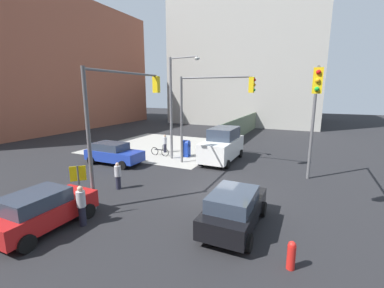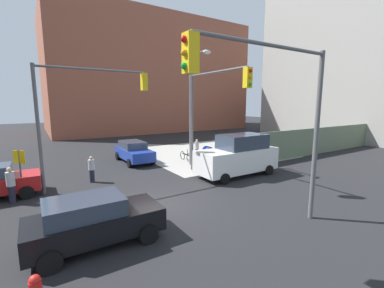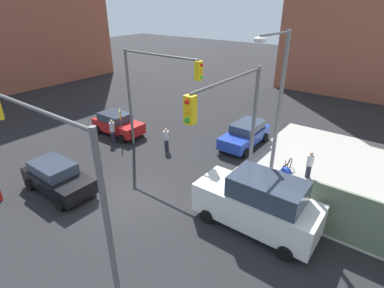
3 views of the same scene
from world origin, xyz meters
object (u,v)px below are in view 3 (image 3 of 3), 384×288
object	(u,v)px
traffic_signal_nw_corner	(154,84)
mailbox_blue	(283,181)
street_lamp_corner	(276,102)
pedestrian_waiting	(310,164)
bicycle_leaning_on_fence	(286,167)
pedestrian_crossing	(166,139)
traffic_signal_ne_corner	(233,118)
hatchback_black	(57,177)
van_white_delivery	(258,203)
coupe_red	(118,124)
bicycle_at_crosswalk	(127,125)
hatchback_blue	(245,134)
traffic_signal_se_corner	(53,164)
pedestrian_walking_north	(112,131)

from	to	relation	value
traffic_signal_nw_corner	mailbox_blue	size ratio (longest dim) A/B	4.55
street_lamp_corner	pedestrian_waiting	bearing A→B (deg)	50.11
bicycle_leaning_on_fence	pedestrian_crossing	bearing A→B (deg)	-165.28
traffic_signal_ne_corner	mailbox_blue	world-z (taller)	traffic_signal_ne_corner
traffic_signal_nw_corner	pedestrian_waiting	world-z (taller)	traffic_signal_nw_corner
hatchback_black	van_white_delivery	distance (m)	10.31
van_white_delivery	pedestrian_waiting	distance (m)	5.64
street_lamp_corner	coupe_red	distance (m)	12.45
hatchback_black	bicycle_at_crosswalk	distance (m)	8.65
mailbox_blue	van_white_delivery	distance (m)	3.24
street_lamp_corner	hatchback_black	distance (m)	11.85
mailbox_blue	pedestrian_waiting	xyz separation A→B (m)	(0.60, 2.40, 0.08)
van_white_delivery	pedestrian_crossing	bearing A→B (deg)	157.70
hatchback_blue	van_white_delivery	xyz separation A→B (m)	(4.38, -7.20, 0.44)
hatchback_black	coupe_red	bearing A→B (deg)	115.94
van_white_delivery	traffic_signal_ne_corner	bearing A→B (deg)	161.82
street_lamp_corner	bicycle_at_crosswalk	size ratio (longest dim) A/B	4.57
traffic_signal_se_corner	van_white_delivery	distance (m)	8.26
van_white_delivery	bicycle_at_crosswalk	size ratio (longest dim) A/B	3.09
coupe_red	van_white_delivery	size ratio (longest dim) A/B	0.74
hatchback_blue	pedestrian_walking_north	world-z (taller)	pedestrian_walking_north
coupe_red	pedestrian_waiting	distance (m)	13.68
mailbox_blue	coupe_red	distance (m)	12.87
mailbox_blue	traffic_signal_nw_corner	bearing A→B (deg)	-176.59
traffic_signal_se_corner	traffic_signal_ne_corner	distance (m)	7.27
coupe_red	bicycle_at_crosswalk	xyz separation A→B (m)	(-0.13, 1.01, -0.50)
pedestrian_waiting	traffic_signal_ne_corner	bearing A→B (deg)	93.42
street_lamp_corner	van_white_delivery	xyz separation A→B (m)	(1.13, -3.63, -3.42)
hatchback_blue	coupe_red	size ratio (longest dim) A/B	1.11
traffic_signal_ne_corner	bicycle_leaning_on_fence	bearing A→B (deg)	77.11
traffic_signal_se_corner	van_white_delivery	size ratio (longest dim) A/B	1.20
hatchback_blue	hatchback_black	world-z (taller)	same
traffic_signal_nw_corner	hatchback_blue	bearing A→B (deg)	47.66
hatchback_blue	pedestrian_waiting	size ratio (longest dim) A/B	2.70
pedestrian_waiting	bicycle_leaning_on_fence	world-z (taller)	pedestrian_waiting
pedestrian_walking_north	bicycle_at_crosswalk	world-z (taller)	pedestrian_walking_north
hatchback_blue	hatchback_black	size ratio (longest dim) A/B	1.04
street_lamp_corner	van_white_delivery	world-z (taller)	street_lamp_corner
hatchback_blue	van_white_delivery	size ratio (longest dim) A/B	0.81
traffic_signal_nw_corner	van_white_delivery	size ratio (longest dim) A/B	1.20
van_white_delivery	hatchback_black	bearing A→B (deg)	-158.93
hatchback_black	van_white_delivery	bearing A→B (deg)	21.07
pedestrian_crossing	pedestrian_waiting	bearing A→B (deg)	139.51
traffic_signal_ne_corner	mailbox_blue	size ratio (longest dim) A/B	4.55
van_white_delivery	pedestrian_waiting	xyz separation A→B (m)	(0.51, 5.60, -0.44)
street_lamp_corner	hatchback_blue	xyz separation A→B (m)	(-3.25, 3.57, -3.86)
pedestrian_crossing	bicycle_at_crosswalk	size ratio (longest dim) A/B	0.89
pedestrian_walking_north	pedestrian_waiting	bearing A→B (deg)	31.21
bicycle_at_crosswalk	street_lamp_corner	bearing A→B (deg)	-2.71
pedestrian_waiting	bicycle_at_crosswalk	bearing A→B (deg)	33.95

